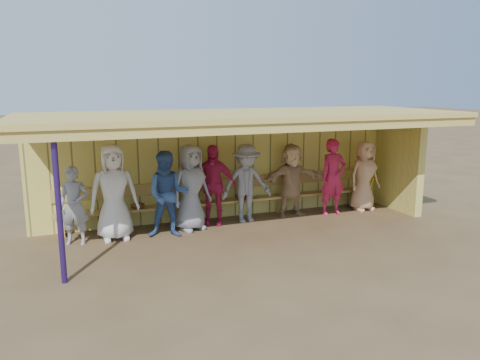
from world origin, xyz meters
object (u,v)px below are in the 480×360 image
at_px(player_d, 212,185).
at_px(player_extra, 191,188).
at_px(player_b, 114,192).
at_px(player_g, 333,177).
at_px(bench, 228,196).
at_px(player_a, 74,206).
at_px(player_e, 246,183).
at_px(player_f, 292,180).
at_px(player_h, 364,176).
at_px(player_c, 168,194).

distance_m(player_d, player_extra, 0.60).
relative_size(player_b, player_d, 1.09).
relative_size(player_g, bench, 0.24).
bearing_deg(player_g, player_d, 174.22).
bearing_deg(player_a, player_e, 22.45).
bearing_deg(player_f, player_h, -6.87).
bearing_deg(player_e, player_f, 5.95).
height_order(player_d, player_extra, player_extra).
bearing_deg(player_f, player_extra, -176.06).
relative_size(player_d, bench, 0.23).
xyz_separation_m(player_c, player_extra, (0.55, 0.29, 0.04)).
bearing_deg(bench, player_d, -147.33).
xyz_separation_m(player_c, player_h, (4.94, 0.37, -0.02)).
bearing_deg(player_h, player_e, 171.96).
distance_m(player_a, player_h, 6.73).
xyz_separation_m(player_c, player_d, (1.10, 0.54, 0.01)).
bearing_deg(player_e, player_h, 0.01).
height_order(player_c, player_extra, player_extra).
relative_size(player_d, player_e, 1.01).
xyz_separation_m(player_b, player_g, (5.05, 0.09, -0.06)).
bearing_deg(player_a, player_d, 25.33).
bearing_deg(player_e, player_b, -173.74).
relative_size(player_h, player_extra, 0.94).
bearing_deg(player_c, bench, 43.54).
height_order(player_d, bench, player_d).
xyz_separation_m(player_a, player_e, (3.65, 0.26, 0.11)).
bearing_deg(bench, player_c, -151.90).
height_order(player_e, player_extra, player_extra).
bearing_deg(player_b, player_e, 3.20).
xyz_separation_m(player_a, player_extra, (2.34, 0.11, 0.15)).
bearing_deg(player_d, player_h, 21.53).
xyz_separation_m(player_g, player_h, (0.92, 0.07, -0.05)).
height_order(player_a, player_extra, player_extra).
xyz_separation_m(player_g, bench, (-2.44, 0.54, -0.38)).
bearing_deg(bench, player_h, -8.07).
height_order(player_f, player_extra, player_extra).
relative_size(player_h, bench, 0.23).
bearing_deg(bench, player_f, -11.77).
distance_m(player_f, player_extra, 2.51).
bearing_deg(player_g, player_f, 165.10).
xyz_separation_m(player_h, bench, (-3.36, 0.48, -0.33)).
distance_m(player_h, player_extra, 4.39).
xyz_separation_m(player_g, player_extra, (-3.46, -0.01, 0.01)).
relative_size(player_a, player_extra, 0.84).
relative_size(player_b, player_extra, 1.05).
height_order(player_d, player_g, player_g).
bearing_deg(player_d, player_g, 19.41).
height_order(player_c, bench, player_c).
height_order(player_b, player_e, player_b).
relative_size(player_b, player_h, 1.12).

